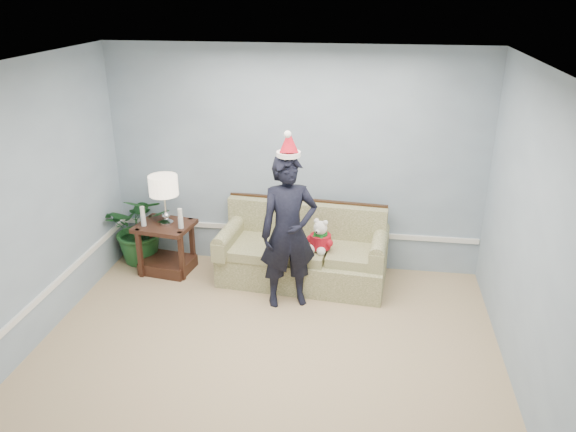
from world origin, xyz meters
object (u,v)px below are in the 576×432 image
(sofa, at_px, (303,254))
(houseplant, at_px, (141,227))
(teddy_bear, at_px, (320,239))
(side_table, at_px, (167,252))
(table_lamp, at_px, (163,188))
(man, at_px, (289,232))

(sofa, relative_size, houseplant, 2.15)
(houseplant, height_order, teddy_bear, houseplant)
(side_table, distance_m, teddy_bear, 1.94)
(sofa, xyz_separation_m, table_lamp, (-1.66, -0.04, 0.77))
(side_table, relative_size, teddy_bear, 1.85)
(teddy_bear, bearing_deg, houseplant, -167.86)
(houseplant, relative_size, teddy_bear, 2.40)
(table_lamp, height_order, teddy_bear, table_lamp)
(man, bearing_deg, sofa, 60.77)
(side_table, xyz_separation_m, man, (1.59, -0.52, 0.61))
(table_lamp, bearing_deg, houseplant, 154.07)
(man, xyz_separation_m, teddy_bear, (0.31, 0.38, -0.23))
(table_lamp, bearing_deg, teddy_bear, -4.29)
(side_table, bearing_deg, man, -18.19)
(houseplant, bearing_deg, man, -20.15)
(sofa, relative_size, side_table, 2.79)
(sofa, bearing_deg, teddy_bear, -35.27)
(table_lamp, distance_m, man, 1.67)
(sofa, relative_size, teddy_bear, 5.15)
(sofa, height_order, table_lamp, table_lamp)
(sofa, bearing_deg, man, -94.57)
(sofa, xyz_separation_m, teddy_bear, (0.21, -0.18, 0.29))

